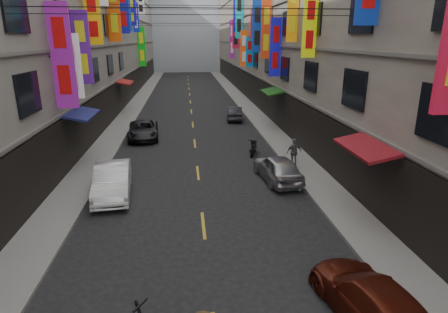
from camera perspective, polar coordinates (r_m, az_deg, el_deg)
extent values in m
cube|color=slate|center=(38.14, -14.10, 6.59)|extent=(2.00, 90.00, 0.12)
cube|color=slate|center=(38.31, 4.08, 7.12)|extent=(2.00, 90.00, 0.12)
cube|color=gray|center=(38.93, -24.52, 19.81)|extent=(10.00, 90.00, 19.00)
cube|color=black|center=(38.06, -15.69, 8.65)|extent=(0.12, 85.50, 3.00)
cube|color=#66635E|center=(37.85, -15.89, 11.19)|extent=(0.16, 90.00, 0.14)
cube|color=#66635E|center=(37.67, -16.31, 16.02)|extent=(0.16, 90.00, 0.14)
cube|color=#66635E|center=(37.76, -16.75, 20.86)|extent=(0.16, 90.00, 0.14)
cube|color=#9E9385|center=(39.26, 13.67, 20.79)|extent=(10.00, 90.00, 19.00)
cube|color=black|center=(38.25, 5.55, 9.25)|extent=(0.12, 85.50, 3.00)
cube|color=#66635E|center=(38.05, 5.61, 11.78)|extent=(0.16, 90.00, 0.14)
cube|color=#66635E|center=(37.87, 5.76, 16.61)|extent=(0.16, 90.00, 0.14)
cube|color=#66635E|center=(37.96, 5.92, 21.44)|extent=(0.16, 90.00, 0.14)
cube|color=#A7B0BA|center=(87.21, -5.87, 20.10)|extent=(18.00, 8.00, 22.00)
cube|color=#87198E|center=(20.18, -23.41, 13.80)|extent=(1.04, 0.18, 4.98)
cylinder|color=black|center=(20.19, -23.55, 13.78)|extent=(1.14, 0.08, 0.08)
cube|color=white|center=(22.04, -22.02, 12.59)|extent=(0.86, 0.18, 3.39)
cylinder|color=black|center=(22.06, -22.15, 12.58)|extent=(0.96, 0.08, 0.08)
cube|color=#EEFF0D|center=(22.70, 12.94, 18.94)|extent=(0.77, 0.18, 3.51)
cylinder|color=black|center=(22.72, 13.06, 18.93)|extent=(0.87, 0.08, 0.08)
cube|color=#4C167D|center=(24.08, -20.79, 15.23)|extent=(0.94, 0.18, 4.13)
cylinder|color=black|center=(24.09, -20.91, 15.22)|extent=(1.04, 0.08, 0.08)
cube|color=#FF9D0E|center=(26.39, 10.45, 21.28)|extent=(0.69, 0.18, 4.14)
cylinder|color=black|center=(26.41, 10.57, 21.28)|extent=(0.79, 0.08, 0.08)
cube|color=orange|center=(27.35, -19.36, 19.47)|extent=(1.02, 0.18, 3.50)
cylinder|color=black|center=(27.36, -19.47, 19.46)|extent=(1.12, 0.08, 0.08)
cube|color=#1411CC|center=(30.31, 7.83, 16.13)|extent=(0.84, 0.18, 4.38)
cylinder|color=black|center=(30.32, 7.92, 16.13)|extent=(0.94, 0.08, 0.08)
cube|color=red|center=(33.82, 6.44, 18.70)|extent=(0.85, 0.18, 4.84)
cylinder|color=black|center=(33.83, 6.53, 18.70)|extent=(0.95, 0.08, 0.08)
cube|color=#CA470B|center=(35.21, -16.51, 20.91)|extent=(1.05, 0.18, 5.50)
cylinder|color=black|center=(35.22, -16.60, 20.90)|extent=(1.15, 0.08, 0.08)
cube|color=#0D3398|center=(37.66, 5.05, 19.12)|extent=(0.96, 0.18, 4.71)
cylinder|color=black|center=(37.67, 5.13, 19.12)|extent=(1.06, 0.08, 0.08)
cube|color=#0D149B|center=(39.77, -15.24, 21.11)|extent=(1.19, 0.18, 4.80)
cylinder|color=black|center=(39.78, -15.31, 21.10)|extent=(1.29, 0.08, 0.08)
cube|color=red|center=(40.20, 4.57, 19.45)|extent=(0.68, 0.18, 2.81)
cylinder|color=black|center=(40.21, 4.64, 19.44)|extent=(0.78, 0.08, 0.08)
cube|color=#0E67A9|center=(41.88, 3.93, 15.61)|extent=(0.83, 0.18, 3.13)
cylinder|color=black|center=(41.89, 4.00, 15.61)|extent=(0.93, 0.08, 0.08)
cube|color=#0E3EA7|center=(43.45, -14.63, 20.43)|extent=(0.89, 0.18, 3.77)
cylinder|color=black|center=(43.45, -14.70, 20.43)|extent=(0.99, 0.08, 0.08)
cube|color=#160EA9|center=(45.94, -14.03, 20.77)|extent=(1.14, 0.18, 3.13)
cylinder|color=black|center=(45.94, -14.10, 20.77)|extent=(1.24, 0.08, 0.08)
cube|color=#FE4B0E|center=(45.72, 3.07, 16.09)|extent=(0.86, 0.18, 4.05)
cylinder|color=black|center=(45.73, 3.13, 16.09)|extent=(0.96, 0.08, 0.08)
cube|color=#0E9DA9|center=(49.95, 2.32, 20.74)|extent=(0.91, 0.18, 5.56)
cylinder|color=black|center=(49.96, 2.38, 20.74)|extent=(1.01, 0.08, 0.08)
cube|color=#1022C0|center=(51.96, -13.29, 19.92)|extent=(0.75, 0.18, 3.56)
cylinder|color=black|center=(51.97, -13.35, 19.92)|extent=(0.85, 0.08, 0.08)
cube|color=#1115CB|center=(52.00, 1.96, 20.62)|extent=(0.94, 0.18, 4.06)
cylinder|color=black|center=(52.01, 2.02, 20.62)|extent=(1.04, 0.08, 0.08)
cube|color=red|center=(53.26, 1.77, 18.16)|extent=(0.87, 0.18, 3.77)
cylinder|color=black|center=(53.27, 1.83, 18.16)|extent=(0.97, 0.08, 0.08)
cube|color=#0E9D15|center=(55.33, -12.44, 16.01)|extent=(1.01, 0.18, 5.28)
cylinder|color=black|center=(55.33, -12.49, 16.01)|extent=(1.11, 0.08, 0.08)
cube|color=white|center=(57.95, -12.58, 21.81)|extent=(0.99, 0.18, 3.05)
cylinder|color=black|center=(57.96, -12.63, 21.81)|extent=(1.09, 0.08, 0.08)
cube|color=#871989|center=(57.69, 1.22, 17.42)|extent=(0.74, 0.18, 5.44)
cylinder|color=black|center=(57.70, 1.27, 17.42)|extent=(0.84, 0.08, 0.08)
cube|color=maroon|center=(15.31, 20.91, 1.40)|extent=(1.39, 3.20, 0.41)
cube|color=navy|center=(22.24, -20.91, 6.15)|extent=(1.39, 3.20, 0.41)
cube|color=#184F15|center=(30.17, 7.39, 9.86)|extent=(1.39, 3.20, 0.41)
cube|color=maroon|center=(37.77, -14.89, 10.95)|extent=(1.39, 3.20, 0.41)
cylinder|color=black|center=(17.17, -4.37, 21.66)|extent=(14.00, 0.04, 0.04)
cylinder|color=black|center=(31.22, -5.25, 21.96)|extent=(14.00, 0.04, 0.04)
cylinder|color=black|center=(45.15, -5.50, 19.54)|extent=(14.00, 0.04, 0.04)
cube|color=gold|center=(14.85, -3.16, -10.38)|extent=(0.12, 2.20, 0.01)
cube|color=gold|center=(20.34, -4.01, -2.48)|extent=(0.12, 2.20, 0.01)
cube|color=gold|center=(26.06, -4.48, 2.02)|extent=(0.12, 2.20, 0.01)
cube|color=gold|center=(31.89, -4.78, 4.88)|extent=(0.12, 2.20, 0.01)
cube|color=gold|center=(37.76, -4.99, 6.86)|extent=(0.12, 2.20, 0.01)
cube|color=gold|center=(43.67, -5.15, 8.30)|extent=(0.12, 2.20, 0.01)
cube|color=gold|center=(49.61, -5.26, 9.40)|extent=(0.12, 2.20, 0.01)
cube|color=gold|center=(55.55, -5.36, 10.26)|extent=(0.12, 2.20, 0.01)
cube|color=gold|center=(61.51, -5.43, 10.96)|extent=(0.12, 2.20, 0.01)
cube|color=gold|center=(67.48, -5.50, 11.53)|extent=(0.12, 2.20, 0.01)
cube|color=gold|center=(73.45, -5.55, 12.01)|extent=(0.12, 2.20, 0.01)
cylinder|color=black|center=(9.53, -12.63, -21.21)|extent=(0.31, 0.46, 0.06)
cylinder|color=black|center=(22.90, 4.25, 0.46)|extent=(0.27, 0.51, 0.50)
cylinder|color=black|center=(24.13, 4.69, 1.35)|extent=(0.27, 0.51, 0.50)
cube|color=black|center=(23.47, 4.48, 1.27)|extent=(0.69, 1.33, 0.18)
cube|color=black|center=(23.61, 4.59, 2.25)|extent=(0.48, 0.62, 0.22)
cylinder|color=black|center=(22.86, 4.31, 1.61)|extent=(0.19, 0.36, 0.88)
cylinder|color=black|center=(22.77, 4.33, 2.46)|extent=(0.49, 0.21, 0.06)
imported|color=white|center=(17.96, -16.63, -3.50)|extent=(2.00, 4.56, 1.46)
imported|color=black|center=(27.76, -12.21, 3.97)|extent=(2.44, 4.70, 1.26)
imported|color=#55190E|center=(10.79, 21.68, -19.79)|extent=(2.40, 4.51, 1.25)
imported|color=#ACACB1|center=(19.17, 8.16, -1.75)|extent=(2.06, 4.14, 1.36)
imported|color=#2A2B33|center=(33.56, 1.57, 6.61)|extent=(1.59, 3.74, 1.20)
imported|color=#575759|center=(21.28, 10.64, 0.69)|extent=(0.99, 0.68, 1.55)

